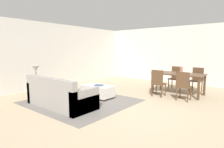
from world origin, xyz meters
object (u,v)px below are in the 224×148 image
object	(u,v)px
dining_table	(178,76)
book_on_ottoman	(99,85)
dining_chair_far_left	(175,76)
table_lamp	(36,69)
dining_chair_far_right	(197,78)
couch	(60,96)
vase_centerpiece	(181,70)
dining_chair_near_left	(158,82)
dining_chair_near_right	(183,85)
side_table	(37,85)
ottoman_table	(98,91)

from	to	relation	value
dining_table	book_on_ottoman	size ratio (longest dim) A/B	6.59
dining_table	dining_chair_far_left	bearing A→B (deg)	115.62
table_lamp	dining_chair_far_right	bearing A→B (deg)	48.28
couch	dining_chair_far_left	world-z (taller)	dining_chair_far_left
dining_chair_far_right	vase_centerpiece	distance (m)	0.96
dining_chair_far_right	book_on_ottoman	world-z (taller)	dining_chair_far_right
dining_chair_near_left	vase_centerpiece	xyz separation A→B (m)	(0.50, 0.78, 0.35)
couch	dining_chair_far_right	world-z (taller)	dining_chair_far_right
dining_chair_near_right	book_on_ottoman	size ratio (longest dim) A/B	3.54
table_lamp	book_on_ottoman	size ratio (longest dim) A/B	2.02
side_table	dining_chair_near_left	distance (m)	4.06
dining_chair_far_left	dining_chair_near_left	bearing A→B (deg)	-90.54
dining_table	dining_chair_far_left	size ratio (longest dim) A/B	1.86
ottoman_table	side_table	size ratio (longest dim) A/B	1.90
dining_table	dining_chair_near_left	xyz separation A→B (m)	(-0.40, -0.78, -0.15)
dining_table	vase_centerpiece	bearing A→B (deg)	2.28
ottoman_table	dining_table	world-z (taller)	dining_table
ottoman_table	side_table	distance (m)	2.01
ottoman_table	dining_chair_far_left	xyz separation A→B (m)	(1.52, 2.98, 0.28)
dining_chair_far_left	vase_centerpiece	distance (m)	1.01
couch	dining_chair_near_right	xyz separation A→B (m)	(2.52, 2.77, 0.23)
dining_chair_near_left	dining_chair_far_left	bearing A→B (deg)	89.46
table_lamp	dining_chair_far_right	world-z (taller)	table_lamp
couch	ottoman_table	bearing A→B (deg)	83.22
ottoman_table	vase_centerpiece	size ratio (longest dim) A/B	4.62
book_on_ottoman	dining_chair_far_left	bearing A→B (deg)	64.22
dining_chair_far_right	book_on_ottoman	distance (m)	3.78
dining_chair_near_left	dining_chair_far_right	xyz separation A→B (m)	(0.83, 1.62, 0.00)
dining_chair_near_right	book_on_ottoman	world-z (taller)	dining_chair_near_right
side_table	table_lamp	bearing A→B (deg)	-90.00
couch	dining_table	world-z (taller)	couch
couch	dining_table	bearing A→B (deg)	59.70
dining_table	vase_centerpiece	world-z (taller)	vase_centerpiece
ottoman_table	side_table	xyz separation A→B (m)	(-1.52, -1.31, 0.20)
ottoman_table	book_on_ottoman	bearing A→B (deg)	-15.13
table_lamp	vase_centerpiece	bearing A→B (deg)	44.65
couch	dining_chair_far_left	size ratio (longest dim) A/B	2.29
dining_chair_near_right	dining_table	bearing A→B (deg)	119.31
couch	dining_chair_near_left	size ratio (longest dim) A/B	2.29
dining_chair_far_right	vase_centerpiece	world-z (taller)	vase_centerpiece
side_table	dining_chair_far_right	world-z (taller)	dining_chair_far_right
ottoman_table	dining_chair_near_right	distance (m)	2.75
dining_table	side_table	bearing A→B (deg)	-134.57
dining_table	dining_chair_near_right	world-z (taller)	dining_chair_near_right
dining_chair_near_right	dining_chair_far_left	distance (m)	1.81
couch	vase_centerpiece	bearing A→B (deg)	58.56
ottoman_table	table_lamp	xyz separation A→B (m)	(-1.52, -1.31, 0.73)
dining_chair_far_right	book_on_ottoman	size ratio (longest dim) A/B	3.54
couch	ottoman_table	xyz separation A→B (m)	(0.16, 1.38, -0.06)
dining_chair_near_left	book_on_ottoman	size ratio (longest dim) A/B	3.54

